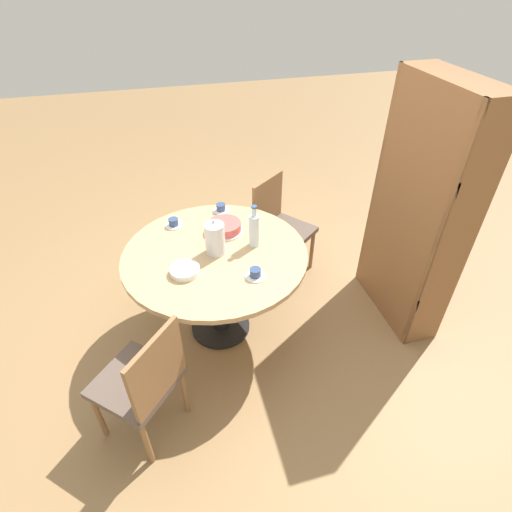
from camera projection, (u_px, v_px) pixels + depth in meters
ground_plane at (221, 327)px, 3.16m from camera, size 14.00×14.00×0.00m
dining_table at (216, 267)px, 2.78m from camera, size 1.26×1.26×0.75m
chair_a at (143, 381)px, 2.22m from camera, size 0.59×0.59×0.87m
chair_b at (280, 225)px, 3.46m from camera, size 0.59×0.59×0.87m
bookshelf at (416, 216)px, 2.80m from camera, size 0.81×0.28×1.81m
coffee_pot at (215, 238)px, 2.63m from camera, size 0.13×0.13×0.26m
water_bottle at (254, 230)px, 2.69m from camera, size 0.07×0.07×0.31m
cake_main at (224, 227)px, 2.88m from camera, size 0.27×0.27×0.07m
cup_a at (221, 208)px, 3.11m from camera, size 0.13×0.13×0.06m
cup_b at (174, 223)px, 2.94m from camera, size 0.13×0.13×0.06m
cup_c at (255, 274)px, 2.49m from camera, size 0.13×0.13×0.06m
plate_stack at (185, 270)px, 2.52m from camera, size 0.19×0.19×0.04m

